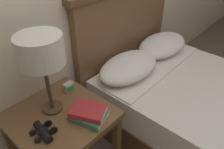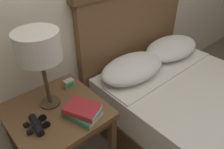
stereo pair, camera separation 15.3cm
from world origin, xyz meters
The scene contains 7 objects.
nightstand centered at (-0.51, 0.74, 0.52)m, with size 0.58×0.58×0.60m.
bed centered at (0.46, 0.16, 0.31)m, with size 1.25×1.88×1.18m.
table_lamp centered at (-0.50, 0.81, 1.01)m, with size 0.25×0.25×0.51m.
book_on_nightstand centered at (-0.40, 0.58, 0.62)m, with size 0.20×0.24×0.04m.
book_stacked_on_top centered at (-0.40, 0.58, 0.66)m, with size 0.21×0.24×0.04m.
binoculars_pair centered at (-0.66, 0.68, 0.62)m, with size 0.15×0.16×0.05m.
alarm_clock centered at (-0.31, 0.88, 0.63)m, with size 0.07×0.05×0.06m.
Camera 1 is at (-1.01, -0.15, 1.58)m, focal length 35.00 mm.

